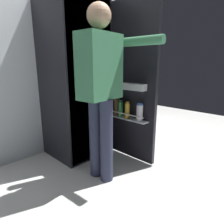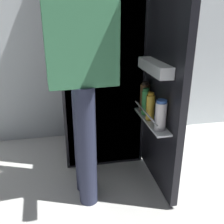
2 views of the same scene
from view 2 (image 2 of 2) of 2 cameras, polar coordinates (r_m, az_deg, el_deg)
name	(u,v)px [view 2 (image 2 of 2)]	position (r m, az deg, el deg)	size (l,w,h in m)	color
ground_plane	(111,182)	(1.94, -0.21, -15.69)	(6.50, 6.50, 0.00)	silver
kitchen_wall	(92,6)	(2.45, -4.61, 22.86)	(4.40, 0.10, 2.48)	silver
refrigerator	(102,51)	(2.07, -2.30, 13.76)	(0.67, 1.21, 1.80)	black
person	(83,58)	(1.46, -6.62, 12.16)	(0.54, 0.67, 1.59)	#2D334C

